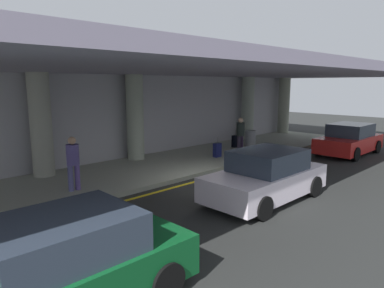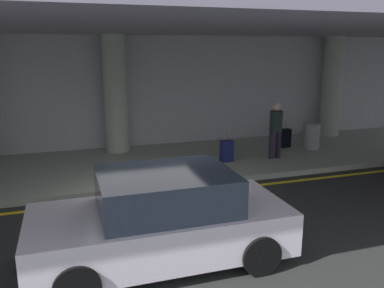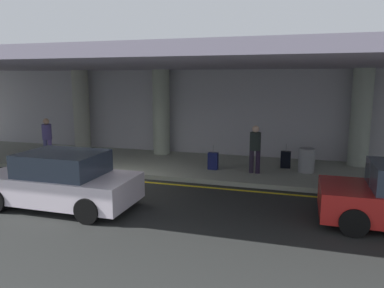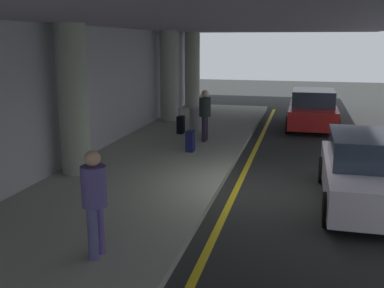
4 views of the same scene
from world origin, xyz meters
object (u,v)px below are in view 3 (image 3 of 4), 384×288
Objects in this scene: person_waiting_for_ride at (255,146)px; suitcase_upright_primary at (286,160)px; traveler_with_luggage at (47,136)px; trash_bin_steel at (306,160)px; support_column_center at (361,118)px; suitcase_upright_secondary at (213,161)px; car_white at (61,181)px; support_column_far_left at (81,110)px; support_column_left_mid at (161,112)px.

suitcase_upright_primary is at bearing 10.73° from person_waiting_for_ride.
suitcase_upright_primary is at bearing -10.18° from traveler_with_luggage.
trash_bin_steel is at bearing -57.46° from suitcase_upright_primary.
support_column_center is 3.25m from suitcase_upright_primary.
traveler_with_luggage is 6.95m from suitcase_upright_secondary.
trash_bin_steel is (1.73, 0.68, -0.54)m from person_waiting_for_ride.
car_white is 8.19m from trash_bin_steel.
support_column_far_left is 1.00× the size of support_column_left_mid.
trash_bin_steel is at bearing -15.56° from person_waiting_for_ride.
traveler_with_luggage is 8.43m from person_waiting_for_ride.
person_waiting_for_ride is 1.63m from suitcase_upright_primary.
support_column_left_mid is at bearing -95.05° from car_white.
support_column_center reaches higher than suitcase_upright_primary.
support_column_left_mid reaches higher than suitcase_upright_primary.
suitcase_upright_primary is (9.39, -1.21, -1.51)m from support_column_far_left.
support_column_far_left is 4.29× the size of trash_bin_steel.
traveler_with_luggage is at bearing -148.62° from support_column_left_mid.
suitcase_upright_primary is at bearing 150.04° from trash_bin_steel.
suitcase_upright_primary is 1.00× the size of suitcase_upright_secondary.
car_white is 2.44× the size of traveler_with_luggage.
support_column_far_left is 4.06× the size of suitcase_upright_secondary.
suitcase_upright_primary and suitcase_upright_secondary have the same top height.
traveler_with_luggage is 1.87× the size of suitcase_upright_secondary.
car_white is 6.46m from person_waiting_for_ride.
person_waiting_for_ride is (4.58, 4.53, 0.40)m from car_white.
car_white is at bearing -99.43° from suitcase_upright_secondary.
car_white is at bearing -140.47° from trash_bin_steel.
support_column_left_mid is 2.17× the size of traveler_with_luggage.
traveler_with_luggage reaches higher than suitcase_upright_primary.
traveler_with_luggage is (-12.04, -2.47, -0.86)m from support_column_center.
person_waiting_for_ride is 1.87× the size of suitcase_upright_secondary.
support_column_left_mid is 5.04m from person_waiting_for_ride.
support_column_center is at bearing 0.00° from support_column_left_mid.
support_column_center reaches higher than car_white.
support_column_center is 5.79m from suitcase_upright_secondary.
support_column_center is 2.85m from trash_bin_steel.
support_column_left_mid reaches higher than traveler_with_luggage.
support_column_far_left is 4.06× the size of suitcase_upright_primary.
traveler_with_luggage is (-0.04, -2.47, -0.86)m from support_column_far_left.
car_white is (3.81, -6.85, -1.26)m from support_column_far_left.
support_column_far_left is 10.35m from trash_bin_steel.
support_column_far_left is 0.89× the size of car_white.
support_column_far_left is at bearing 180.00° from support_column_center.
person_waiting_for_ride is at bearing -138.76° from car_white.
traveler_with_luggage is 9.54m from suitcase_upright_primary.
support_column_far_left is at bearing -64.37° from car_white.
suitcase_upright_secondary is at bearing -126.85° from car_white.
support_column_left_mid is (4.00, 0.00, 0.00)m from support_column_far_left.
support_column_center is 12.32m from traveler_with_luggage.
trash_bin_steel is (-1.87, -1.63, -1.40)m from support_column_center.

